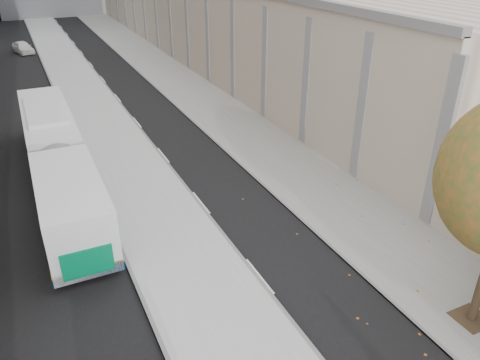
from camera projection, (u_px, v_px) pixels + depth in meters
bus_platform at (107, 131)px, 30.11m from camera, size 4.25×150.00×0.15m
sidewalk at (220, 114)px, 33.18m from camera, size 4.75×150.00×0.08m
building_tan at (212, 1)px, 58.91m from camera, size 18.00×92.00×8.00m
bus_far at (57, 158)px, 22.97m from camera, size 2.55×16.98×2.83m
distant_car at (23, 47)px, 50.38m from camera, size 2.38×3.97×1.27m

